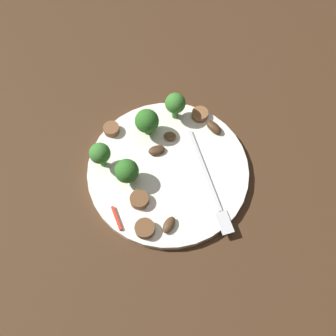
{
  "coord_description": "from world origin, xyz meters",
  "views": [
    {
      "loc": [
        0.24,
        -0.08,
        0.52
      ],
      "look_at": [
        0.0,
        0.0,
        0.01
      ],
      "focal_mm": 38.85,
      "sensor_mm": 36.0,
      "label": 1
    }
  ],
  "objects_px": {
    "mushroom_4": "(157,150)",
    "pepper_strip_2": "(116,218)",
    "mushroom_0": "(169,225)",
    "sausage_slice_3": "(111,129)",
    "broccoli_floret_3": "(100,154)",
    "sausage_slice_2": "(139,200)",
    "sausage_slice_0": "(200,114)",
    "mushroom_1": "(214,127)",
    "broccoli_floret_0": "(147,121)",
    "broccoli_floret_2": "(127,171)",
    "mushroom_3": "(170,136)",
    "plate": "(168,170)",
    "broccoli_floret_1": "(175,104)",
    "fork": "(211,187)",
    "sausage_slice_1": "(145,229)"
  },
  "relations": [
    {
      "from": "broccoli_floret_1",
      "to": "mushroom_3",
      "type": "height_order",
      "value": "broccoli_floret_1"
    },
    {
      "from": "broccoli_floret_3",
      "to": "sausage_slice_2",
      "type": "xyz_separation_m",
      "value": [
        0.08,
        0.04,
        -0.03
      ]
    },
    {
      "from": "plate",
      "to": "sausage_slice_3",
      "type": "relative_size",
      "value": 9.66
    },
    {
      "from": "broccoli_floret_3",
      "to": "sausage_slice_0",
      "type": "relative_size",
      "value": 1.88
    },
    {
      "from": "broccoli_floret_1",
      "to": "mushroom_4",
      "type": "distance_m",
      "value": 0.08
    },
    {
      "from": "mushroom_4",
      "to": "pepper_strip_2",
      "type": "height_order",
      "value": "mushroom_4"
    },
    {
      "from": "broccoli_floret_0",
      "to": "pepper_strip_2",
      "type": "bearing_deg",
      "value": -33.53
    },
    {
      "from": "broccoli_floret_0",
      "to": "sausage_slice_2",
      "type": "distance_m",
      "value": 0.13
    },
    {
      "from": "fork",
      "to": "broccoli_floret_1",
      "type": "height_order",
      "value": "broccoli_floret_1"
    },
    {
      "from": "plate",
      "to": "mushroom_3",
      "type": "bearing_deg",
      "value": 158.96
    },
    {
      "from": "mushroom_1",
      "to": "pepper_strip_2",
      "type": "relative_size",
      "value": 0.79
    },
    {
      "from": "plate",
      "to": "mushroom_3",
      "type": "xyz_separation_m",
      "value": [
        -0.05,
        0.02,
        0.01
      ]
    },
    {
      "from": "broccoli_floret_0",
      "to": "broccoli_floret_3",
      "type": "height_order",
      "value": "same"
    },
    {
      "from": "broccoli_floret_2",
      "to": "pepper_strip_2",
      "type": "xyz_separation_m",
      "value": [
        0.06,
        -0.03,
        -0.03
      ]
    },
    {
      "from": "sausage_slice_3",
      "to": "mushroom_4",
      "type": "relative_size",
      "value": 0.97
    },
    {
      "from": "sausage_slice_3",
      "to": "sausage_slice_0",
      "type": "bearing_deg",
      "value": 83.63
    },
    {
      "from": "broccoli_floret_3",
      "to": "sausage_slice_0",
      "type": "bearing_deg",
      "value": 102.66
    },
    {
      "from": "broccoli_floret_1",
      "to": "pepper_strip_2",
      "type": "distance_m",
      "value": 0.2
    },
    {
      "from": "mushroom_1",
      "to": "mushroom_3",
      "type": "distance_m",
      "value": 0.07
    },
    {
      "from": "sausage_slice_0",
      "to": "mushroom_1",
      "type": "xyz_separation_m",
      "value": [
        0.03,
        0.01,
        0.0
      ]
    },
    {
      "from": "mushroom_3",
      "to": "pepper_strip_2",
      "type": "distance_m",
      "value": 0.16
    },
    {
      "from": "sausage_slice_2",
      "to": "mushroom_0",
      "type": "relative_size",
      "value": 1.04
    },
    {
      "from": "broccoli_floret_1",
      "to": "sausage_slice_1",
      "type": "bearing_deg",
      "value": -30.65
    },
    {
      "from": "sausage_slice_2",
      "to": "mushroom_0",
      "type": "bearing_deg",
      "value": 30.76
    },
    {
      "from": "broccoli_floret_1",
      "to": "sausage_slice_1",
      "type": "height_order",
      "value": "broccoli_floret_1"
    },
    {
      "from": "sausage_slice_0",
      "to": "mushroom_1",
      "type": "height_order",
      "value": "mushroom_1"
    },
    {
      "from": "broccoli_floret_0",
      "to": "mushroom_0",
      "type": "xyz_separation_m",
      "value": [
        0.16,
        -0.02,
        -0.03
      ]
    },
    {
      "from": "mushroom_0",
      "to": "broccoli_floret_2",
      "type": "bearing_deg",
      "value": -158.11
    },
    {
      "from": "broccoli_floret_2",
      "to": "mushroom_4",
      "type": "height_order",
      "value": "broccoli_floret_2"
    },
    {
      "from": "plate",
      "to": "mushroom_1",
      "type": "bearing_deg",
      "value": 115.95
    },
    {
      "from": "sausage_slice_1",
      "to": "sausage_slice_3",
      "type": "distance_m",
      "value": 0.18
    },
    {
      "from": "plate",
      "to": "mushroom_0",
      "type": "xyz_separation_m",
      "value": [
        0.09,
        -0.03,
        0.01
      ]
    },
    {
      "from": "sausage_slice_3",
      "to": "mushroom_0",
      "type": "bearing_deg",
      "value": 12.04
    },
    {
      "from": "sausage_slice_3",
      "to": "pepper_strip_2",
      "type": "bearing_deg",
      "value": -11.33
    },
    {
      "from": "sausage_slice_0",
      "to": "sausage_slice_1",
      "type": "height_order",
      "value": "sausage_slice_1"
    },
    {
      "from": "sausage_slice_0",
      "to": "sausage_slice_1",
      "type": "xyz_separation_m",
      "value": [
        0.16,
        -0.14,
        0.0
      ]
    },
    {
      "from": "plate",
      "to": "pepper_strip_2",
      "type": "distance_m",
      "value": 0.11
    },
    {
      "from": "broccoli_floret_1",
      "to": "pepper_strip_2",
      "type": "height_order",
      "value": "broccoli_floret_1"
    },
    {
      "from": "plate",
      "to": "mushroom_0",
      "type": "distance_m",
      "value": 0.09
    },
    {
      "from": "mushroom_0",
      "to": "sausage_slice_3",
      "type": "bearing_deg",
      "value": -167.96
    },
    {
      "from": "plate",
      "to": "sausage_slice_3",
      "type": "distance_m",
      "value": 0.12
    },
    {
      "from": "broccoli_floret_3",
      "to": "mushroom_4",
      "type": "height_order",
      "value": "broccoli_floret_3"
    },
    {
      "from": "sausage_slice_3",
      "to": "sausage_slice_1",
      "type": "bearing_deg",
      "value": 1.52
    },
    {
      "from": "fork",
      "to": "sausage_slice_0",
      "type": "distance_m",
      "value": 0.13
    },
    {
      "from": "mushroom_3",
      "to": "broccoli_floret_3",
      "type": "bearing_deg",
      "value": -82.9
    },
    {
      "from": "broccoli_floret_0",
      "to": "sausage_slice_0",
      "type": "distance_m",
      "value": 0.1
    },
    {
      "from": "broccoli_floret_3",
      "to": "mushroom_4",
      "type": "xyz_separation_m",
      "value": [
        0.0,
        0.09,
        -0.03
      ]
    },
    {
      "from": "sausage_slice_2",
      "to": "mushroom_4",
      "type": "relative_size",
      "value": 1.05
    },
    {
      "from": "broccoli_floret_1",
      "to": "sausage_slice_2",
      "type": "bearing_deg",
      "value": -37.25
    },
    {
      "from": "fork",
      "to": "broccoli_floret_0",
      "type": "distance_m",
      "value": 0.14
    }
  ]
}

